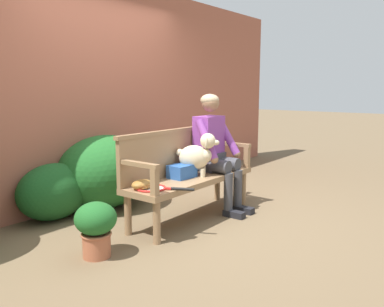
% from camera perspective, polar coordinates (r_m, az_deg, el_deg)
% --- Properties ---
extents(ground_plane, '(40.00, 40.00, 0.00)m').
position_cam_1_polar(ground_plane, '(4.41, -0.00, -9.17)').
color(ground_plane, brown).
extents(brick_garden_fence, '(8.00, 0.30, 2.72)m').
position_cam_1_polar(brick_garden_fence, '(5.24, -13.31, 8.64)').
color(brick_garden_fence, '#9E5642').
rests_on(brick_garden_fence, ground).
extents(hedge_bush_far_right, '(0.81, 0.57, 0.61)m').
position_cam_1_polar(hedge_bush_far_right, '(4.55, -19.11, -5.15)').
color(hedge_bush_far_right, '#194C1E').
rests_on(hedge_bush_far_right, ground).
extents(hedge_bush_mid_right, '(1.17, 1.02, 0.85)m').
position_cam_1_polar(hedge_bush_mid_right, '(4.85, -12.13, -2.45)').
color(hedge_bush_mid_right, '#1E5B23').
rests_on(hedge_bush_mid_right, ground).
extents(garden_bench, '(1.69, 0.49, 0.46)m').
position_cam_1_polar(garden_bench, '(4.30, -0.00, -4.10)').
color(garden_bench, '#93704C').
rests_on(garden_bench, ground).
extents(bench_backrest, '(1.73, 0.06, 0.50)m').
position_cam_1_polar(bench_backrest, '(4.37, -2.25, 0.33)').
color(bench_backrest, '#93704C').
rests_on(bench_backrest, garden_bench).
extents(bench_armrest_left_end, '(0.06, 0.49, 0.28)m').
position_cam_1_polar(bench_armrest_left_end, '(3.59, -6.75, -2.58)').
color(bench_armrest_left_end, '#93704C').
rests_on(bench_armrest_left_end, garden_bench).
extents(bench_armrest_right_end, '(0.06, 0.49, 0.28)m').
position_cam_1_polar(bench_armrest_right_end, '(4.86, 6.62, 0.56)').
color(bench_armrest_right_end, '#93704C').
rests_on(bench_armrest_right_end, garden_bench).
extents(person_seated, '(0.56, 0.65, 1.33)m').
position_cam_1_polar(person_seated, '(4.56, 3.24, 0.90)').
color(person_seated, black).
rests_on(person_seated, ground).
extents(dog_on_bench, '(0.36, 0.45, 0.46)m').
position_cam_1_polar(dog_on_bench, '(4.29, 0.82, -0.16)').
color(dog_on_bench, beige).
rests_on(dog_on_bench, garden_bench).
extents(tennis_racket, '(0.39, 0.57, 0.03)m').
position_cam_1_polar(tennis_racket, '(3.78, -5.49, -4.93)').
color(tennis_racket, red).
rests_on(tennis_racket, garden_bench).
extents(baseball_glove, '(0.22, 0.18, 0.09)m').
position_cam_1_polar(baseball_glove, '(3.79, -7.11, -4.38)').
color(baseball_glove, '#9E6B2D').
rests_on(baseball_glove, garden_bench).
extents(sports_bag, '(0.29, 0.21, 0.14)m').
position_cam_1_polar(sports_bag, '(4.23, -1.45, -2.52)').
color(sports_bag, '#2856A3').
rests_on(sports_bag, garden_bench).
extents(potted_plant, '(0.35, 0.35, 0.47)m').
position_cam_1_polar(potted_plant, '(3.47, -13.51, -9.90)').
color(potted_plant, '#A85B3D').
rests_on(potted_plant, ground).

